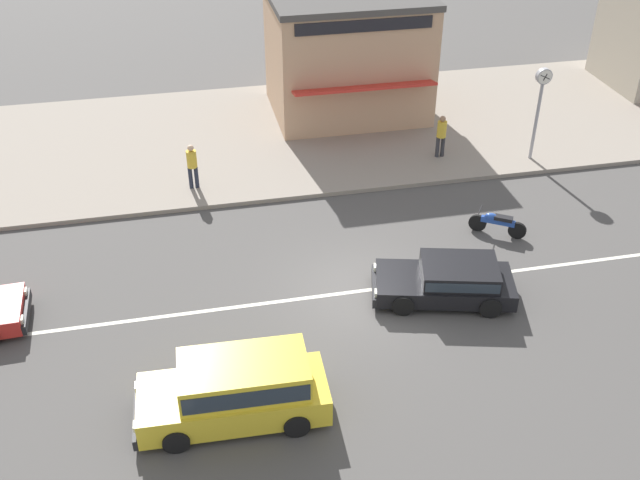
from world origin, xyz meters
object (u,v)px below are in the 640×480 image
Objects in this scene: street_clock at (541,94)px; shopfront_corner_warung at (348,54)px; pedestrian_by_shop at (441,133)px; motorcycle_0 at (497,223)px; pedestrian_mid_kerb at (192,163)px; hatchback_black_0 at (450,279)px; minivan_yellow_3 at (238,388)px.

shopfront_corner_warung reaches higher than street_clock.
pedestrian_by_shop is 0.26× the size of shopfront_corner_warung.
pedestrian_mid_kerb reaches higher than motorcycle_0.
pedestrian_by_shop is (-3.23, 0.80, -1.55)m from street_clock.
pedestrian_by_shop reaches higher than hatchback_black_0.
street_clock is 12.36m from pedestrian_mid_kerb.
pedestrian_mid_kerb is at bearing -176.94° from pedestrian_by_shop.
minivan_yellow_3 is at bearing -139.31° from street_clock.
pedestrian_by_shop is (8.73, 11.09, 0.24)m from minivan_yellow_3.
shopfront_corner_warung is (6.37, 15.89, 1.72)m from minivan_yellow_3.
shopfront_corner_warung is at bearing 68.16° from minivan_yellow_3.
minivan_yellow_3 is at bearing -146.01° from motorcycle_0.
minivan_yellow_3 reaches higher than hatchback_black_0.
motorcycle_0 is at bearing -126.10° from street_clock.
minivan_yellow_3 is 1.28× the size of street_clock.
street_clock reaches higher than pedestrian_by_shop.
street_clock is 7.92m from shopfront_corner_warung.
shopfront_corner_warung is at bearing 89.26° from hatchback_black_0.
motorcycle_0 is 5.21m from pedestrian_by_shop.
hatchback_black_0 is 8.30m from pedestrian_by_shop.
motorcycle_0 is 0.45× the size of street_clock.
motorcycle_0 is 0.97× the size of pedestrian_by_shop.
minivan_yellow_3 is 0.72× the size of shopfront_corner_warung.
pedestrian_by_shop is (2.53, 7.89, 0.49)m from hatchback_black_0.
pedestrian_by_shop reaches higher than motorcycle_0.
minivan_yellow_3 is at bearing -111.84° from shopfront_corner_warung.
shopfront_corner_warung is (-2.42, 9.97, 2.14)m from motorcycle_0.
pedestrian_mid_kerb is at bearing 152.70° from motorcycle_0.
motorcycle_0 is at bearing 33.99° from minivan_yellow_3.
minivan_yellow_3 is 17.20m from shopfront_corner_warung.
hatchback_black_0 is 3.76m from motorcycle_0.
pedestrian_mid_kerb is (-12.26, 0.32, -1.55)m from street_clock.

